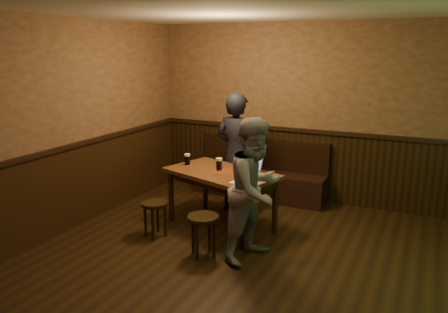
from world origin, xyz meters
name	(u,v)px	position (x,y,z in m)	size (l,w,h in m)	color
room	(228,167)	(0.00, 0.22, 1.20)	(5.04, 6.04, 2.84)	black
bench	(260,178)	(-0.62, 2.75, 0.31)	(2.20, 0.50, 0.95)	black
pub_table	(221,179)	(-0.62, 1.31, 0.69)	(1.66, 1.24, 0.80)	#512817
stool_left	(155,209)	(-1.26, 0.66, 0.37)	(0.45, 0.45, 0.47)	black
stool_right	(203,224)	(-0.43, 0.44, 0.40)	(0.39, 0.39, 0.50)	black
pint_left	(187,159)	(-1.20, 1.40, 0.88)	(0.11, 0.11, 0.17)	#AC2715
pint_mid	(219,164)	(-0.67, 1.35, 0.88)	(0.11, 0.11, 0.17)	#AC2715
pint_right	(253,174)	(-0.10, 1.13, 0.87)	(0.10, 0.10, 0.16)	#AC2715
laptop	(251,167)	(-0.27, 1.52, 0.85)	(0.38, 0.36, 0.22)	silver
menu	(239,183)	(-0.20, 0.95, 0.79)	(0.22, 0.15, 0.00)	silver
person_suit	(236,154)	(-0.68, 1.92, 0.90)	(0.66, 0.43, 1.80)	black
person_grey	(256,190)	(0.13, 0.68, 0.83)	(0.81, 0.63, 1.67)	gray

